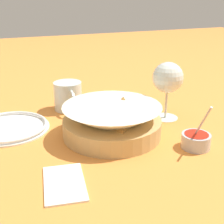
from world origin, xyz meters
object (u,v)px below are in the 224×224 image
object	(u,v)px
sauce_cup	(196,140)
side_plate	(9,127)
wine_glass	(168,79)
food_basket	(112,122)
beer_mug	(68,97)

from	to	relation	value
sauce_cup	side_plate	xyz separation A→B (m)	(-0.28, -0.43, -0.01)
sauce_cup	wine_glass	bearing A→B (deg)	171.40
food_basket	sauce_cup	bearing A→B (deg)	49.43
food_basket	sauce_cup	xyz separation A→B (m)	(0.14, 0.17, -0.02)
wine_glass	side_plate	size ratio (longest dim) A/B	0.78
food_basket	beer_mug	distance (m)	0.24
wine_glass	beer_mug	xyz separation A→B (m)	(-0.18, -0.26, -0.08)
beer_mug	side_plate	bearing A→B (deg)	-64.37
food_basket	side_plate	xyz separation A→B (m)	(-0.14, -0.26, -0.03)
food_basket	beer_mug	bearing A→B (deg)	-165.22
beer_mug	sauce_cup	bearing A→B (deg)	31.28
sauce_cup	side_plate	distance (m)	0.51
food_basket	beer_mug	xyz separation A→B (m)	(-0.24, -0.06, 0.01)
food_basket	beer_mug	size ratio (longest dim) A/B	2.08
sauce_cup	beer_mug	bearing A→B (deg)	-148.72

